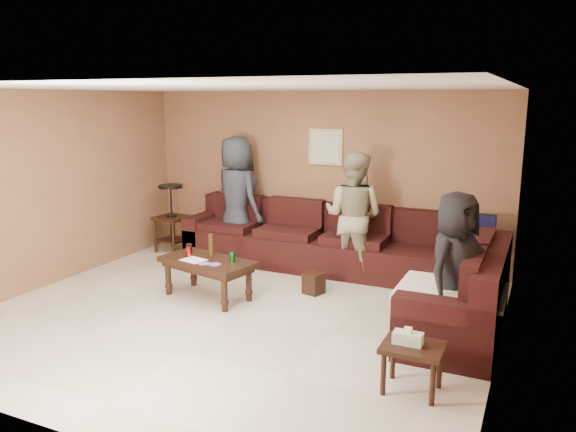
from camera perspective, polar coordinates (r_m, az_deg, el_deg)
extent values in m
plane|color=beige|center=(6.43, -5.28, -9.99)|extent=(5.50, 5.50, 0.00)
cube|color=silver|center=(5.97, -5.74, 12.40)|extent=(5.50, 5.00, 0.10)
cube|color=#8B5F41|center=(8.30, 3.21, 3.97)|extent=(5.50, 0.10, 2.50)
cube|color=#8B5F41|center=(4.17, -23.06, -4.94)|extent=(5.50, 0.10, 2.50)
cube|color=#8B5F41|center=(7.82, -23.23, 2.52)|extent=(0.10, 5.00, 2.50)
cube|color=#8B5F41|center=(5.28, 21.25, -1.40)|extent=(0.10, 5.00, 2.50)
cube|color=black|center=(8.10, 1.95, -3.63)|extent=(3.70, 0.90, 0.45)
cube|color=black|center=(8.29, 2.86, -0.07)|extent=(3.70, 0.24, 0.45)
cube|color=black|center=(8.87, -8.40, -1.78)|extent=(0.24, 0.90, 0.63)
cube|color=black|center=(6.19, 16.72, -9.13)|extent=(0.90, 2.00, 0.45)
cube|color=black|center=(6.01, 20.09, -5.43)|extent=(0.24, 2.00, 0.45)
cube|color=black|center=(5.34, 15.38, -11.42)|extent=(0.90, 0.24, 0.63)
cube|color=black|center=(7.42, 18.58, -1.52)|extent=(0.45, 0.14, 0.45)
cube|color=white|center=(5.65, 16.26, -7.31)|extent=(1.00, 0.85, 0.04)
cube|color=black|center=(6.86, -8.20, -4.62)|extent=(1.26, 0.82, 0.06)
cube|color=black|center=(6.88, -8.18, -5.13)|extent=(1.16, 0.72, 0.05)
cylinder|color=black|center=(7.14, -12.06, -6.17)|extent=(0.07, 0.07, 0.42)
cylinder|color=black|center=(6.48, -6.48, -7.85)|extent=(0.07, 0.07, 0.42)
cylinder|color=black|center=(7.40, -9.59, -5.40)|extent=(0.07, 0.07, 0.42)
cylinder|color=black|center=(6.77, -4.00, -6.92)|extent=(0.07, 0.07, 0.42)
cylinder|color=red|center=(6.99, -10.06, -3.60)|extent=(0.07, 0.07, 0.12)
cylinder|color=#157822|center=(6.70, -5.66, -4.15)|extent=(0.07, 0.07, 0.12)
cylinder|color=#34210C|center=(6.94, -7.81, -2.95)|extent=(0.07, 0.07, 0.28)
cylinder|color=black|center=(7.18, -10.01, -3.23)|extent=(0.08, 0.08, 0.11)
cube|color=white|center=(6.84, -9.59, -4.42)|extent=(0.32, 0.27, 0.00)
cylinder|color=#C74687|center=(6.68, -8.53, -4.80)|extent=(0.14, 0.14, 0.01)
cylinder|color=#C74687|center=(6.63, -7.43, -4.90)|extent=(0.14, 0.14, 0.01)
cube|color=black|center=(9.03, -11.73, -0.18)|extent=(0.51, 0.51, 0.05)
cube|color=black|center=(9.11, -11.64, -2.37)|extent=(0.45, 0.45, 0.03)
cylinder|color=black|center=(9.08, -13.33, -1.95)|extent=(0.05, 0.05, 0.54)
cylinder|color=black|center=(8.83, -11.56, -2.25)|extent=(0.05, 0.05, 0.54)
cylinder|color=black|center=(9.34, -11.75, -1.48)|extent=(0.05, 0.05, 0.54)
cylinder|color=black|center=(9.10, -10.00, -1.77)|extent=(0.05, 0.05, 0.54)
cylinder|color=black|center=(9.02, -11.74, 0.05)|extent=(0.17, 0.17, 0.03)
cylinder|color=black|center=(8.97, -11.80, 1.54)|extent=(0.03, 0.03, 0.45)
cylinder|color=black|center=(8.94, -11.86, 2.96)|extent=(0.37, 0.37, 0.05)
cube|color=black|center=(4.83, 12.58, -12.90)|extent=(0.50, 0.41, 0.05)
cylinder|color=black|center=(4.82, 9.66, -15.41)|extent=(0.05, 0.05, 0.39)
cylinder|color=black|center=(4.75, 14.49, -16.08)|extent=(0.05, 0.05, 0.39)
cylinder|color=black|center=(5.09, 10.61, -13.91)|extent=(0.05, 0.05, 0.39)
cylinder|color=black|center=(5.02, 15.16, -14.51)|extent=(0.05, 0.05, 0.39)
cube|color=white|center=(4.81, 12.08, -12.05)|extent=(0.24, 0.12, 0.10)
cube|color=white|center=(4.78, 12.12, -11.28)|extent=(0.06, 0.04, 0.05)
cube|color=black|center=(7.05, 2.62, -6.84)|extent=(0.27, 0.27, 0.26)
cube|color=tan|center=(8.20, 3.85, 7.02)|extent=(0.52, 0.03, 0.52)
cube|color=silver|center=(8.19, 3.81, 7.01)|extent=(0.44, 0.01, 0.44)
imported|color=#2B303B|center=(8.50, -5.20, 1.89)|extent=(1.06, 0.90, 1.84)
imported|color=tan|center=(7.51, 6.65, 0.02)|extent=(0.89, 0.72, 1.72)
imported|color=black|center=(5.66, 16.52, -5.27)|extent=(0.72, 0.88, 1.54)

